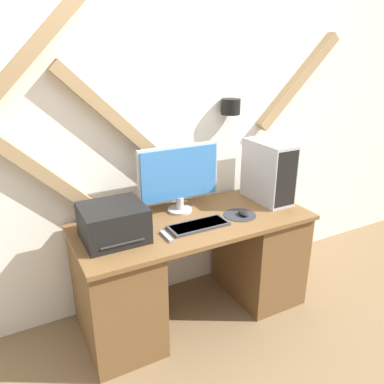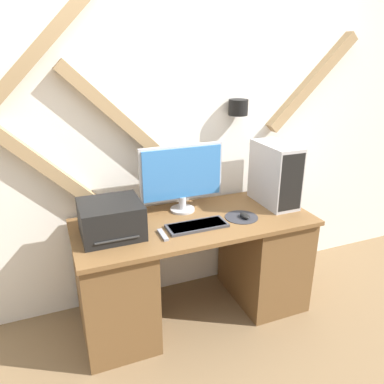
% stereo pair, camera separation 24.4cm
% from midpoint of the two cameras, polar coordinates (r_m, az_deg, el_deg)
% --- Properties ---
extents(ground_plane, '(12.00, 12.00, 0.00)m').
position_cam_midpoint_polar(ground_plane, '(2.69, 6.12, -21.93)').
color(ground_plane, brown).
extents(wall_back, '(6.40, 0.19, 2.70)m').
position_cam_midpoint_polar(wall_back, '(2.68, -0.43, 10.81)').
color(wall_back, white).
rests_on(wall_back, ground_plane).
extents(desk, '(1.61, 0.69, 0.75)m').
position_cam_midpoint_polar(desk, '(2.70, 3.00, -11.32)').
color(desk, brown).
rests_on(desk, ground_plane).
extents(monitor, '(0.60, 0.17, 0.48)m').
position_cam_midpoint_polar(monitor, '(2.58, 1.16, 2.50)').
color(monitor, '#B7B7BC').
rests_on(monitor, desk).
extents(keyboard, '(0.40, 0.16, 0.02)m').
position_cam_midpoint_polar(keyboard, '(2.43, 3.66, -5.20)').
color(keyboard, '#3D3D42').
rests_on(keyboard, desk).
extents(mousepad, '(0.23, 0.23, 0.00)m').
position_cam_midpoint_polar(mousepad, '(2.60, 10.22, -3.85)').
color(mousepad, '#2D2D33').
rests_on(mousepad, desk).
extents(mouse, '(0.06, 0.09, 0.03)m').
position_cam_midpoint_polar(mouse, '(2.58, 10.74, -3.63)').
color(mouse, black).
rests_on(mouse, mousepad).
extents(computer_tower, '(0.20, 0.41, 0.45)m').
position_cam_midpoint_polar(computer_tower, '(2.81, 14.99, 2.58)').
color(computer_tower, '#B2B2B7').
rests_on(computer_tower, desk).
extents(printer, '(0.37, 0.35, 0.21)m').
position_cam_midpoint_polar(printer, '(2.32, -9.32, -4.15)').
color(printer, black).
rests_on(printer, desk).
extents(remote_control, '(0.03, 0.15, 0.02)m').
position_cam_midpoint_polar(remote_control, '(2.31, -1.46, -6.62)').
color(remote_control, gray).
rests_on(remote_control, desk).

